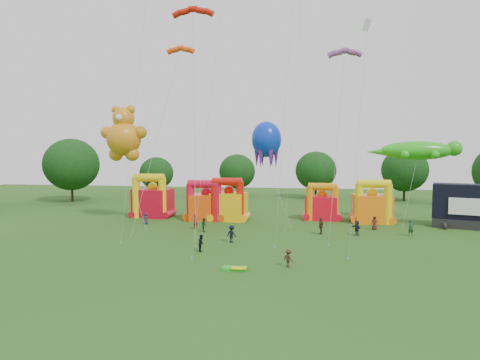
# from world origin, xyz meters

# --- Properties ---
(ground) EXTENTS (160.00, 160.00, 0.00)m
(ground) POSITION_xyz_m (0.00, 0.00, 0.00)
(ground) COLOR #234B15
(ground) RESTS_ON ground
(tree_ring) EXTENTS (125.30, 127.42, 12.07)m
(tree_ring) POSITION_xyz_m (-1.20, 0.62, 6.26)
(tree_ring) COLOR #352314
(tree_ring) RESTS_ON ground
(bouncy_castle_0) EXTENTS (5.71, 4.89, 6.47)m
(bouncy_castle_0) POSITION_xyz_m (-16.25, 28.40, 2.46)
(bouncy_castle_0) COLOR red
(bouncy_castle_0) RESTS_ON ground
(bouncy_castle_1) EXTENTS (5.79, 5.06, 5.74)m
(bouncy_castle_1) POSITION_xyz_m (-7.84, 27.10, 2.19)
(bouncy_castle_1) COLOR #E4470C
(bouncy_castle_1) RESTS_ON ground
(bouncy_castle_2) EXTENTS (5.07, 4.28, 6.07)m
(bouncy_castle_2) POSITION_xyz_m (-4.53, 26.98, 2.32)
(bouncy_castle_2) COLOR #FEB80D
(bouncy_castle_2) RESTS_ON ground
(bouncy_castle_3) EXTENTS (4.89, 4.14, 5.30)m
(bouncy_castle_3) POSITION_xyz_m (8.45, 29.64, 2.04)
(bouncy_castle_3) COLOR red
(bouncy_castle_3) RESTS_ON ground
(bouncy_castle_4) EXTENTS (5.18, 4.32, 5.94)m
(bouncy_castle_4) POSITION_xyz_m (15.09, 28.19, 2.27)
(bouncy_castle_4) COLOR orange
(bouncy_castle_4) RESTS_ON ground
(stage_trailer) EXTENTS (9.49, 5.90, 5.60)m
(stage_trailer) POSITION_xyz_m (26.84, 25.91, 2.70)
(stage_trailer) COLOR black
(stage_trailer) RESTS_ON ground
(teddy_bear_kite) EXTENTS (8.83, 8.43, 16.11)m
(teddy_bear_kite) POSITION_xyz_m (-17.00, 22.59, 6.95)
(teddy_bear_kite) COLOR orange
(teddy_bear_kite) RESTS_ON ground
(gecko_kite) EXTENTS (12.57, 6.96, 11.23)m
(gecko_kite) POSITION_xyz_m (20.29, 28.24, 6.74)
(gecko_kite) COLOR green
(gecko_kite) RESTS_ON ground
(octopus_kite) EXTENTS (5.99, 8.48, 13.98)m
(octopus_kite) POSITION_xyz_m (1.88, 26.46, 6.36)
(octopus_kite) COLOR #0C2FBF
(octopus_kite) RESTS_ON ground
(parafoil_kites) EXTENTS (26.23, 14.47, 26.88)m
(parafoil_kites) POSITION_xyz_m (-4.63, 17.26, 11.84)
(parafoil_kites) COLOR red
(parafoil_kites) RESTS_ON ground
(diamond_kites) EXTENTS (25.76, 21.59, 37.31)m
(diamond_kites) POSITION_xyz_m (0.24, 14.62, 16.10)
(diamond_kites) COLOR #C50935
(diamond_kites) RESTS_ON ground
(folded_kite_bundle) EXTENTS (2.06, 1.20, 0.31)m
(folded_kite_bundle) POSITION_xyz_m (0.48, 2.51, 0.14)
(folded_kite_bundle) COLOR green
(folded_kite_bundle) RESTS_ON ground
(spectator_0) EXTENTS (0.77, 0.51, 1.56)m
(spectator_0) POSITION_xyz_m (-14.84, 22.11, 0.78)
(spectator_0) COLOR #27263F
(spectator_0) RESTS_ON ground
(spectator_1) EXTENTS (0.72, 0.78, 1.79)m
(spectator_1) POSITION_xyz_m (-7.48, 19.98, 0.90)
(spectator_1) COLOR maroon
(spectator_1) RESTS_ON ground
(spectator_2) EXTENTS (0.85, 0.97, 1.68)m
(spectator_2) POSITION_xyz_m (-5.92, 18.26, 0.84)
(spectator_2) COLOR #183E25
(spectator_2) RESTS_ON ground
(spectator_3) EXTENTS (1.37, 1.16, 1.84)m
(spectator_3) POSITION_xyz_m (-1.63, 12.88, 0.92)
(spectator_3) COLOR black
(spectator_3) RESTS_ON ground
(spectator_4) EXTENTS (0.90, 1.24, 1.95)m
(spectator_4) POSITION_xyz_m (7.94, 18.88, 0.98)
(spectator_4) COLOR #3D2B18
(spectator_4) RESTS_ON ground
(spectator_5) EXTENTS (1.26, 1.69, 1.77)m
(spectator_5) POSITION_xyz_m (12.01, 18.74, 0.88)
(spectator_5) COLOR #222137
(spectator_5) RESTS_ON ground
(spectator_6) EXTENTS (0.90, 0.66, 1.70)m
(spectator_6) POSITION_xyz_m (14.60, 22.74, 0.85)
(spectator_6) COLOR #4D1C16
(spectator_6) RESTS_ON ground
(spectator_7) EXTENTS (0.81, 0.66, 1.92)m
(spectator_7) POSITION_xyz_m (18.12, 19.35, 0.96)
(spectator_7) COLOR #1D4827
(spectator_7) RESTS_ON ground
(spectator_8) EXTENTS (0.66, 0.83, 1.64)m
(spectator_8) POSITION_xyz_m (-3.82, 8.42, 0.82)
(spectator_8) COLOR black
(spectator_8) RESTS_ON ground
(spectator_9) EXTENTS (1.11, 1.06, 1.52)m
(spectator_9) POSITION_xyz_m (4.77, 4.12, 0.76)
(spectator_9) COLOR #3A2617
(spectator_9) RESTS_ON ground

